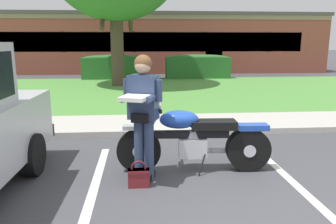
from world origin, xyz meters
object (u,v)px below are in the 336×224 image
(motorcycle, at_px, (199,139))
(hedge_left, at_px, (115,67))
(hedge_center_left, at_px, (198,66))
(handbag, at_px, (139,176))
(rider_person, at_px, (143,108))
(brick_building, at_px, (135,43))

(motorcycle, height_order, hedge_left, motorcycle)
(hedge_left, height_order, hedge_center_left, same)
(handbag, bearing_deg, hedge_left, 95.99)
(hedge_left, bearing_deg, hedge_center_left, 0.00)
(motorcycle, xyz_separation_m, hedge_center_left, (1.99, 11.95, 0.16))
(motorcycle, xyz_separation_m, hedge_left, (-2.18, 11.95, 0.16))
(rider_person, relative_size, brick_building, 0.07)
(motorcycle, distance_m, rider_person, 1.00)
(motorcycle, bearing_deg, rider_person, -162.00)
(hedge_center_left, bearing_deg, hedge_left, 180.00)
(hedge_left, bearing_deg, handbag, -84.01)
(rider_person, xyz_separation_m, hedge_left, (-1.37, 12.21, -0.36))
(motorcycle, xyz_separation_m, handbag, (-0.88, -0.48, -0.34))
(handbag, distance_m, hedge_left, 12.51)
(motorcycle, relative_size, handbag, 6.23)
(handbag, bearing_deg, brick_building, 91.13)
(motorcycle, bearing_deg, brick_building, 93.82)
(motorcycle, distance_m, brick_building, 18.95)
(rider_person, bearing_deg, handbag, -106.84)
(handbag, xyz_separation_m, hedge_center_left, (2.87, 12.43, 0.51))
(hedge_left, bearing_deg, rider_person, -83.59)
(motorcycle, height_order, brick_building, brick_building)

